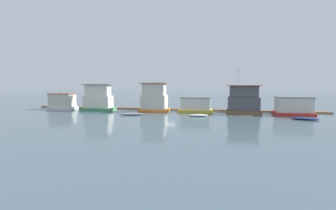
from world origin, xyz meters
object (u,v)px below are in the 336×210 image
(houseboat_white, at_px, (62,102))
(houseboat_orange, at_px, (154,98))
(dinghy_grey, at_px, (132,114))
(houseboat_yellow, at_px, (196,105))
(houseboat_brown, at_px, (244,101))
(dinghy_navy, at_px, (305,119))
(dinghy_white, at_px, (198,115))
(houseboat_red, at_px, (293,106))
(houseboat_green, at_px, (98,99))

(houseboat_white, height_order, houseboat_orange, houseboat_white)
(dinghy_grey, bearing_deg, houseboat_yellow, 31.18)
(houseboat_brown, distance_m, dinghy_navy, 10.79)
(dinghy_grey, bearing_deg, houseboat_orange, 66.71)
(dinghy_grey, height_order, dinghy_white, dinghy_white)
(houseboat_yellow, xyz_separation_m, houseboat_red, (17.16, -0.84, 0.22))
(houseboat_orange, distance_m, houseboat_yellow, 8.11)
(houseboat_brown, relative_size, dinghy_grey, 1.95)
(houseboat_orange, bearing_deg, houseboat_green, -177.77)
(houseboat_yellow, distance_m, dinghy_navy, 18.67)
(houseboat_white, distance_m, dinghy_white, 29.31)
(dinghy_white, bearing_deg, houseboat_orange, 148.73)
(houseboat_green, relative_size, houseboat_brown, 0.96)
(dinghy_grey, bearing_deg, houseboat_white, 161.35)
(houseboat_red, height_order, dinghy_navy, houseboat_red)
(houseboat_yellow, height_order, houseboat_brown, houseboat_brown)
(houseboat_yellow, height_order, dinghy_navy, houseboat_yellow)
(houseboat_yellow, height_order, houseboat_red, houseboat_red)
(houseboat_orange, bearing_deg, houseboat_white, -179.47)
(dinghy_navy, bearing_deg, dinghy_grey, -179.71)
(houseboat_white, relative_size, houseboat_green, 0.69)
(dinghy_white, xyz_separation_m, dinghy_navy, (16.55, -0.38, -0.01))
(houseboat_white, height_order, houseboat_green, houseboat_green)
(houseboat_orange, xyz_separation_m, houseboat_red, (25.17, -0.42, -0.97))
(houseboat_green, distance_m, houseboat_yellow, 19.62)
(dinghy_white, bearing_deg, houseboat_red, 17.34)
(houseboat_green, distance_m, houseboat_brown, 28.36)
(houseboat_green, bearing_deg, houseboat_orange, 2.23)
(houseboat_green, bearing_deg, houseboat_yellow, 2.54)
(dinghy_grey, height_order, dinghy_navy, dinghy_navy)
(houseboat_green, xyz_separation_m, dinghy_grey, (8.99, -5.54, -2.10))
(houseboat_red, bearing_deg, houseboat_white, 179.69)
(houseboat_brown, height_order, dinghy_white, houseboat_brown)
(houseboat_white, xyz_separation_m, dinghy_navy, (45.35, -5.67, -1.41))
(houseboat_white, distance_m, houseboat_yellow, 27.81)
(houseboat_green, bearing_deg, houseboat_white, 178.12)
(dinghy_grey, relative_size, dinghy_white, 1.29)
(houseboat_white, bearing_deg, houseboat_yellow, 1.23)
(houseboat_yellow, relative_size, houseboat_red, 0.99)
(houseboat_brown, height_order, houseboat_red, houseboat_brown)
(dinghy_white, bearing_deg, dinghy_grey, -177.43)
(houseboat_white, relative_size, dinghy_navy, 1.34)
(houseboat_orange, bearing_deg, dinghy_grey, -113.29)
(houseboat_white, xyz_separation_m, houseboat_orange, (19.79, 0.18, 0.92))
(houseboat_white, distance_m, houseboat_green, 8.26)
(houseboat_yellow, height_order, dinghy_white, houseboat_yellow)
(houseboat_white, bearing_deg, houseboat_orange, 0.53)
(houseboat_green, height_order, dinghy_white, houseboat_green)
(houseboat_green, relative_size, dinghy_grey, 1.88)
(houseboat_yellow, height_order, dinghy_grey, houseboat_yellow)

